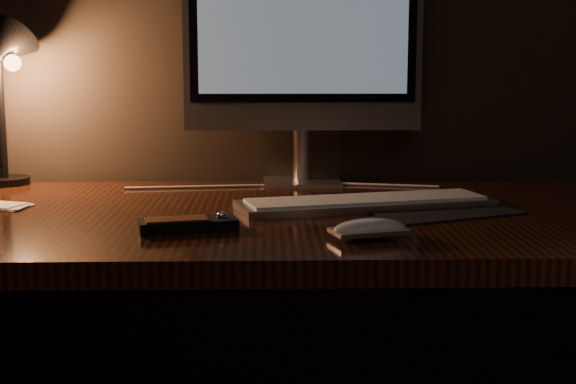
{
  "coord_description": "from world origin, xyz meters",
  "views": [
    {
      "loc": [
        -0.05,
        0.42,
        1.01
      ],
      "look_at": [
        -0.02,
        1.73,
        0.8
      ],
      "focal_mm": 50.0,
      "sensor_mm": 36.0,
      "label": 1
    }
  ],
  "objects_px": {
    "desk": "(294,269)",
    "mouse": "(369,232)",
    "desk_lamp": "(5,72)",
    "monitor": "(303,37)",
    "keyboard": "(366,202)",
    "media_remote": "(188,224)"
  },
  "relations": [
    {
      "from": "monitor",
      "to": "desk_lamp",
      "type": "distance_m",
      "value": 0.64
    },
    {
      "from": "desk",
      "to": "mouse",
      "type": "height_order",
      "value": "mouse"
    },
    {
      "from": "media_remote",
      "to": "desk",
      "type": "bearing_deg",
      "value": 40.94
    },
    {
      "from": "monitor",
      "to": "desk",
      "type": "bearing_deg",
      "value": -95.99
    },
    {
      "from": "monitor",
      "to": "keyboard",
      "type": "distance_m",
      "value": 0.44
    },
    {
      "from": "desk",
      "to": "keyboard",
      "type": "bearing_deg",
      "value": -15.67
    },
    {
      "from": "monitor",
      "to": "keyboard",
      "type": "xyz_separation_m",
      "value": [
        0.11,
        -0.3,
        -0.31
      ]
    },
    {
      "from": "desk",
      "to": "desk_lamp",
      "type": "distance_m",
      "value": 0.75
    },
    {
      "from": "desk",
      "to": "monitor",
      "type": "relative_size",
      "value": 2.95
    },
    {
      "from": "keyboard",
      "to": "mouse",
      "type": "distance_m",
      "value": 0.28
    },
    {
      "from": "keyboard",
      "to": "desk_lamp",
      "type": "height_order",
      "value": "desk_lamp"
    },
    {
      "from": "monitor",
      "to": "keyboard",
      "type": "height_order",
      "value": "monitor"
    },
    {
      "from": "desk",
      "to": "monitor",
      "type": "xyz_separation_m",
      "value": [
        0.03,
        0.26,
        0.45
      ]
    },
    {
      "from": "keyboard",
      "to": "desk_lamp",
      "type": "distance_m",
      "value": 0.82
    },
    {
      "from": "monitor",
      "to": "media_remote",
      "type": "relative_size",
      "value": 3.3
    },
    {
      "from": "mouse",
      "to": "media_remote",
      "type": "distance_m",
      "value": 0.29
    },
    {
      "from": "keyboard",
      "to": "mouse",
      "type": "xyz_separation_m",
      "value": [
        -0.03,
        -0.28,
        0.0
      ]
    },
    {
      "from": "keyboard",
      "to": "mouse",
      "type": "relative_size",
      "value": 4.15
    },
    {
      "from": "desk",
      "to": "mouse",
      "type": "bearing_deg",
      "value": -71.56
    },
    {
      "from": "monitor",
      "to": "keyboard",
      "type": "relative_size",
      "value": 1.13
    },
    {
      "from": "desk",
      "to": "desk_lamp",
      "type": "height_order",
      "value": "desk_lamp"
    },
    {
      "from": "monitor",
      "to": "mouse",
      "type": "relative_size",
      "value": 4.71
    }
  ]
}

